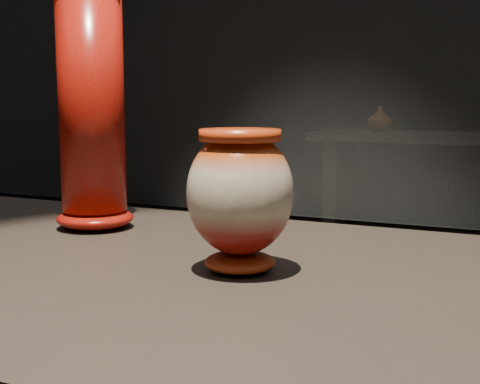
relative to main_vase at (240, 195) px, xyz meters
The scene contains 4 objects.
main_vase is the anchor object (origin of this frame).
tall_vase 0.42m from the main_vase, 155.41° to the left, with size 0.17×0.17×0.44m.
back_shelf 3.55m from the main_vase, 89.94° to the left, with size 2.00×0.60×0.90m.
back_vase_left 3.62m from the main_vase, 99.53° to the left, with size 0.16×0.16×0.16m, color #935C15.
Camera 1 is at (0.26, -0.81, 1.14)m, focal length 50.00 mm.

